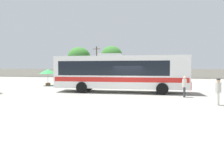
{
  "coord_description": "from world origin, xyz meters",
  "views": [
    {
      "loc": [
        1.66,
        -16.64,
        2.36
      ],
      "look_at": [
        -1.92,
        2.27,
        1.64
      ],
      "focal_mm": 29.66,
      "sensor_mm": 36.0,
      "label": 1
    }
  ],
  "objects_px": {
    "parked_car_leftmost_grey": "(80,75)",
    "roadside_tree_left": "(79,57)",
    "passenger_waiting_on_apron": "(218,90)",
    "vendor_umbrella_secondary_green": "(48,72)",
    "parked_car_second_grey": "(110,75)",
    "utility_pole_near": "(97,61)",
    "coach_bus_white_red": "(118,72)",
    "attendant_by_bus_door": "(184,85)",
    "roadside_tree_midleft": "(112,55)"
  },
  "relations": [
    {
      "from": "passenger_waiting_on_apron",
      "to": "roadside_tree_midleft",
      "type": "distance_m",
      "value": 36.84
    },
    {
      "from": "attendant_by_bus_door",
      "to": "passenger_waiting_on_apron",
      "type": "bearing_deg",
      "value": -63.66
    },
    {
      "from": "attendant_by_bus_door",
      "to": "roadside_tree_left",
      "type": "height_order",
      "value": "roadside_tree_left"
    },
    {
      "from": "vendor_umbrella_secondary_green",
      "to": "parked_car_second_grey",
      "type": "relative_size",
      "value": 0.48
    },
    {
      "from": "coach_bus_white_red",
      "to": "vendor_umbrella_secondary_green",
      "type": "height_order",
      "value": "coach_bus_white_red"
    },
    {
      "from": "roadside_tree_midleft",
      "to": "parked_car_leftmost_grey",
      "type": "bearing_deg",
      "value": -120.91
    },
    {
      "from": "attendant_by_bus_door",
      "to": "passenger_waiting_on_apron",
      "type": "relative_size",
      "value": 0.99
    },
    {
      "from": "roadside_tree_left",
      "to": "roadside_tree_midleft",
      "type": "distance_m",
      "value": 8.64
    },
    {
      "from": "parked_car_leftmost_grey",
      "to": "roadside_tree_left",
      "type": "bearing_deg",
      "value": 111.58
    },
    {
      "from": "parked_car_leftmost_grey",
      "to": "parked_car_second_grey",
      "type": "xyz_separation_m",
      "value": [
        6.55,
        0.19,
        0.02
      ]
    },
    {
      "from": "coach_bus_white_red",
      "to": "passenger_waiting_on_apron",
      "type": "distance_m",
      "value": 8.73
    },
    {
      "from": "roadside_tree_left",
      "to": "vendor_umbrella_secondary_green",
      "type": "bearing_deg",
      "value": -78.76
    },
    {
      "from": "coach_bus_white_red",
      "to": "roadside_tree_midleft",
      "type": "relative_size",
      "value": 1.58
    },
    {
      "from": "utility_pole_near",
      "to": "roadside_tree_left",
      "type": "height_order",
      "value": "roadside_tree_left"
    },
    {
      "from": "parked_car_second_grey",
      "to": "utility_pole_near",
      "type": "bearing_deg",
      "value": 127.96
    },
    {
      "from": "parked_car_second_grey",
      "to": "roadside_tree_left",
      "type": "distance_m",
      "value": 13.63
    },
    {
      "from": "passenger_waiting_on_apron",
      "to": "parked_car_leftmost_grey",
      "type": "height_order",
      "value": "passenger_waiting_on_apron"
    },
    {
      "from": "parked_car_second_grey",
      "to": "utility_pole_near",
      "type": "height_order",
      "value": "utility_pole_near"
    },
    {
      "from": "utility_pole_near",
      "to": "roadside_tree_left",
      "type": "xyz_separation_m",
      "value": [
        -5.46,
        2.58,
        1.29
      ]
    },
    {
      "from": "coach_bus_white_red",
      "to": "parked_car_second_grey",
      "type": "distance_m",
      "value": 21.03
    },
    {
      "from": "parked_car_leftmost_grey",
      "to": "roadside_tree_left",
      "type": "distance_m",
      "value": 10.12
    },
    {
      "from": "coach_bus_white_red",
      "to": "parked_car_leftmost_grey",
      "type": "bearing_deg",
      "value": 119.68
    },
    {
      "from": "parked_car_leftmost_grey",
      "to": "roadside_tree_left",
      "type": "xyz_separation_m",
      "value": [
        -3.34,
        8.45,
        4.45
      ]
    },
    {
      "from": "utility_pole_near",
      "to": "passenger_waiting_on_apron",
      "type": "bearing_deg",
      "value": -62.05
    },
    {
      "from": "passenger_waiting_on_apron",
      "to": "roadside_tree_left",
      "type": "relative_size",
      "value": 0.22
    },
    {
      "from": "coach_bus_white_red",
      "to": "passenger_waiting_on_apron",
      "type": "height_order",
      "value": "coach_bus_white_red"
    },
    {
      "from": "coach_bus_white_red",
      "to": "utility_pole_near",
      "type": "bearing_deg",
      "value": 109.82
    },
    {
      "from": "attendant_by_bus_door",
      "to": "utility_pole_near",
      "type": "height_order",
      "value": "utility_pole_near"
    },
    {
      "from": "coach_bus_white_red",
      "to": "parked_car_second_grey",
      "type": "bearing_deg",
      "value": 103.68
    },
    {
      "from": "vendor_umbrella_secondary_green",
      "to": "roadside_tree_midleft",
      "type": "distance_m",
      "value": 24.91
    },
    {
      "from": "vendor_umbrella_secondary_green",
      "to": "roadside_tree_left",
      "type": "relative_size",
      "value": 0.28
    },
    {
      "from": "parked_car_leftmost_grey",
      "to": "parked_car_second_grey",
      "type": "bearing_deg",
      "value": 1.63
    },
    {
      "from": "parked_car_second_grey",
      "to": "coach_bus_white_red",
      "type": "bearing_deg",
      "value": -76.32
    },
    {
      "from": "parked_car_leftmost_grey",
      "to": "roadside_tree_midleft",
      "type": "distance_m",
      "value": 11.35
    },
    {
      "from": "passenger_waiting_on_apron",
      "to": "vendor_umbrella_secondary_green",
      "type": "distance_m",
      "value": 19.77
    },
    {
      "from": "coach_bus_white_red",
      "to": "utility_pole_near",
      "type": "distance_m",
      "value": 27.8
    },
    {
      "from": "coach_bus_white_red",
      "to": "roadside_tree_left",
      "type": "relative_size",
      "value": 1.62
    },
    {
      "from": "attendant_by_bus_door",
      "to": "parked_car_leftmost_grey",
      "type": "distance_m",
      "value": 28.12
    },
    {
      "from": "vendor_umbrella_secondary_green",
      "to": "roadside_tree_midleft",
      "type": "height_order",
      "value": "roadside_tree_midleft"
    },
    {
      "from": "attendant_by_bus_door",
      "to": "parked_car_leftmost_grey",
      "type": "xyz_separation_m",
      "value": [
        -17.16,
        22.28,
        -0.17
      ]
    },
    {
      "from": "coach_bus_white_red",
      "to": "attendant_by_bus_door",
      "type": "height_order",
      "value": "coach_bus_white_red"
    },
    {
      "from": "passenger_waiting_on_apron",
      "to": "parked_car_second_grey",
      "type": "distance_m",
      "value": 28.12
    },
    {
      "from": "parked_car_second_grey",
      "to": "roadside_tree_left",
      "type": "height_order",
      "value": "roadside_tree_left"
    },
    {
      "from": "parked_car_leftmost_grey",
      "to": "utility_pole_near",
      "type": "bearing_deg",
      "value": 70.14
    },
    {
      "from": "utility_pole_near",
      "to": "attendant_by_bus_door",
      "type": "bearing_deg",
      "value": -61.88
    },
    {
      "from": "passenger_waiting_on_apron",
      "to": "parked_car_leftmost_grey",
      "type": "xyz_separation_m",
      "value": [
        -18.61,
        25.21,
        -0.18
      ]
    },
    {
      "from": "parked_car_second_grey",
      "to": "roadside_tree_midleft",
      "type": "bearing_deg",
      "value": 98.36
    },
    {
      "from": "parked_car_leftmost_grey",
      "to": "vendor_umbrella_secondary_green",
      "type": "bearing_deg",
      "value": -84.78
    },
    {
      "from": "passenger_waiting_on_apron",
      "to": "coach_bus_white_red",
      "type": "bearing_deg",
      "value": 144.83
    },
    {
      "from": "passenger_waiting_on_apron",
      "to": "parked_car_leftmost_grey",
      "type": "bearing_deg",
      "value": 126.44
    }
  ]
}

